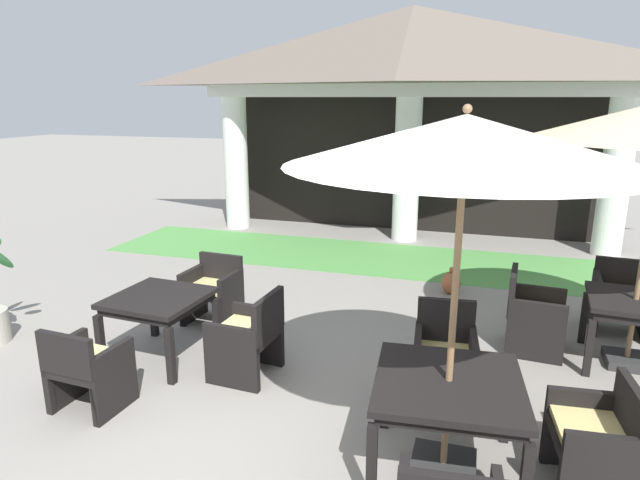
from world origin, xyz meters
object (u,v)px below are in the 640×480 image
(patio_chair_mid_left_north, at_px, (213,291))
(patio_umbrella_mid_right, at_px, (465,145))
(patio_chair_mid_right_north, at_px, (444,359))
(patio_table_mid_left, at_px, (159,304))
(patio_chair_mid_left_south, at_px, (87,369))
(patio_chair_near_foreground_west, at_px, (532,315))
(patio_chair_near_foreground_north, at_px, (620,298))
(patio_chair_mid_left_east, at_px, (249,337))
(patio_table_mid_right, at_px, (448,392))
(terracotta_urn, at_px, (451,283))
(patio_chair_mid_right_east, at_px, (596,441))
(patio_table_near_foreground, at_px, (635,309))

(patio_chair_mid_left_north, xyz_separation_m, patio_umbrella_mid_right, (2.96, -2.01, 2.01))
(patio_umbrella_mid_right, distance_m, patio_chair_mid_right_north, 2.24)
(patio_table_mid_left, height_order, patio_chair_mid_left_south, patio_chair_mid_left_south)
(patio_chair_near_foreground_west, height_order, patio_chair_mid_right_north, patio_chair_mid_right_north)
(patio_chair_near_foreground_north, distance_m, patio_chair_mid_left_east, 4.38)
(patio_chair_near_foreground_north, height_order, patio_table_mid_right, patio_chair_near_foreground_north)
(patio_table_mid_right, distance_m, patio_umbrella_mid_right, 1.74)
(patio_table_mid_left, distance_m, patio_chair_mid_right_north, 2.94)
(patio_umbrella_mid_right, relative_size, terracotta_urn, 6.75)
(patio_chair_mid_left_south, height_order, patio_chair_mid_right_east, patio_chair_mid_right_east)
(patio_chair_mid_left_north, bearing_deg, patio_table_near_foreground, -173.40)
(patio_chair_mid_left_north, height_order, patio_table_mid_right, patio_chair_mid_left_north)
(patio_table_mid_right, relative_size, patio_chair_mid_right_north, 1.25)
(patio_chair_mid_left_north, height_order, patio_chair_mid_right_east, patio_chair_mid_right_east)
(patio_chair_mid_left_north, xyz_separation_m, terracotta_urn, (2.74, 1.87, -0.24))
(patio_chair_mid_right_east, bearing_deg, patio_table_mid_right, 90.00)
(patio_table_near_foreground, xyz_separation_m, patio_chair_near_foreground_west, (-0.94, 0.08, -0.22))
(patio_umbrella_mid_right, distance_m, terracotta_urn, 4.48)
(patio_table_near_foreground, relative_size, patio_chair_mid_left_north, 1.17)
(patio_table_mid_left, height_order, patio_umbrella_mid_right, patio_umbrella_mid_right)
(patio_table_mid_right, bearing_deg, patio_table_near_foreground, 53.41)
(patio_chair_mid_left_east, xyz_separation_m, patio_chair_mid_right_north, (1.89, 0.10, -0.00))
(patio_chair_near_foreground_north, distance_m, patio_chair_mid_right_east, 3.19)
(patio_table_near_foreground, distance_m, patio_chair_mid_right_east, 2.28)
(patio_chair_mid_left_north, relative_size, patio_chair_mid_left_east, 0.92)
(patio_table_mid_left, relative_size, patio_table_mid_right, 0.86)
(patio_chair_near_foreground_west, relative_size, patio_umbrella_mid_right, 0.34)
(patio_chair_mid_left_east, relative_size, patio_chair_mid_right_east, 1.05)
(patio_chair_near_foreground_north, height_order, patio_chair_mid_left_north, patio_chair_near_foreground_north)
(patio_table_near_foreground, bearing_deg, patio_table_mid_left, -164.63)
(patio_chair_near_foreground_west, distance_m, patio_chair_mid_right_east, 2.26)
(patio_chair_near_foreground_north, xyz_separation_m, patio_chair_mid_left_south, (-4.84, -3.27, -0.02))
(patio_table_mid_left, height_order, patio_chair_mid_left_north, patio_chair_mid_left_north)
(patio_chair_mid_left_north, relative_size, patio_umbrella_mid_right, 0.30)
(patio_chair_near_foreground_west, height_order, patio_chair_mid_right_east, patio_chair_near_foreground_west)
(patio_table_near_foreground, bearing_deg, patio_chair_mid_right_north, -144.75)
(patio_chair_near_foreground_west, relative_size, patio_chair_mid_left_east, 1.02)
(patio_table_mid_right, bearing_deg, patio_chair_mid_left_east, 155.44)
(patio_table_near_foreground, relative_size, patio_chair_near_foreground_north, 1.15)
(patio_chair_near_foreground_west, xyz_separation_m, patio_table_mid_right, (-0.73, -2.34, 0.26))
(patio_chair_mid_left_north, distance_m, patio_table_mid_right, 3.59)
(patio_chair_mid_left_east, bearing_deg, patio_chair_near_foreground_west, -58.69)
(patio_table_mid_left, distance_m, patio_chair_mid_right_east, 4.13)
(patio_table_near_foreground, bearing_deg, patio_table_mid_right, -126.59)
(patio_chair_mid_left_south, height_order, patio_chair_mid_left_east, patio_chair_mid_left_east)
(patio_chair_near_foreground_west, relative_size, terracotta_urn, 2.27)
(patio_table_near_foreground, xyz_separation_m, patio_chair_mid_left_north, (-4.64, -0.25, -0.23))
(terracotta_urn, bearing_deg, patio_chair_mid_right_east, -72.00)
(patio_chair_near_foreground_north, bearing_deg, terracotta_urn, -14.16)
(patio_chair_mid_left_north, distance_m, patio_chair_mid_right_east, 4.40)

